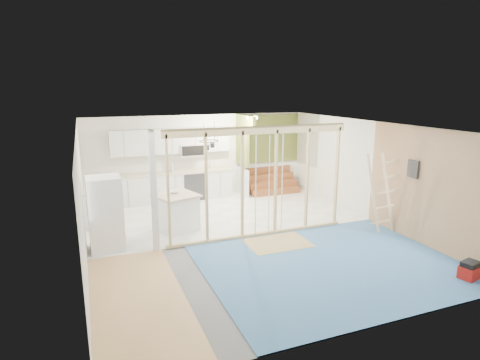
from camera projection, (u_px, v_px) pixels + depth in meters
name	position (u px, v px, depth m)	size (l,w,h in m)	color
room	(247.00, 184.00, 9.07)	(7.01, 8.01, 2.61)	slate
floor_overlays	(249.00, 236.00, 9.44)	(7.00, 8.00, 0.03)	white
stud_frame	(238.00, 172.00, 8.93)	(4.66, 0.14, 2.60)	tan
base_cabinets	(153.00, 191.00, 11.73)	(4.45, 2.24, 0.93)	silver
upper_cabinets	(174.00, 142.00, 12.11)	(3.60, 0.41, 0.85)	silver
green_partition	(262.00, 165.00, 13.19)	(2.25, 1.51, 2.60)	olive
pot_rack	(209.00, 143.00, 10.52)	(0.52, 0.52, 0.72)	black
sheathing_panel	(435.00, 190.00, 8.49)	(0.02, 4.00, 2.60)	tan
electrical_panel	(413.00, 169.00, 8.94)	(0.04, 0.30, 0.40)	#333338
ceiling_light	(252.00, 118.00, 12.01)	(0.32, 0.32, 0.08)	#FFEABF
fridge	(106.00, 214.00, 8.50)	(0.71, 0.69, 1.61)	white
island	(177.00, 213.00, 9.76)	(1.17, 1.17, 0.91)	white
bowl	(175.00, 192.00, 9.77)	(0.23, 0.23, 0.06)	white
soap_bottle_a	(172.00, 167.00, 12.08)	(0.11, 0.12, 0.30)	#B2B9C7
soap_bottle_b	(211.00, 165.00, 12.69)	(0.10, 0.10, 0.21)	silver
toolbox	(470.00, 271.00, 7.31)	(0.41, 0.35, 0.34)	maroon
ladder	(382.00, 193.00, 9.48)	(1.03, 0.20, 1.93)	beige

